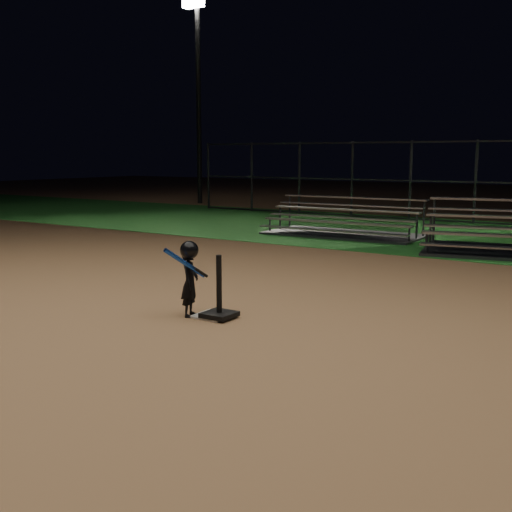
{
  "coord_description": "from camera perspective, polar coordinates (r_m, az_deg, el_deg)",
  "views": [
    {
      "loc": [
        4.68,
        -6.19,
        2.04
      ],
      "look_at": [
        0.0,
        1.0,
        0.65
      ],
      "focal_mm": 43.66,
      "sensor_mm": 36.0,
      "label": 1
    }
  ],
  "objects": [
    {
      "name": "bleacher_left",
      "position": [
        16.11,
        8.02,
        2.56
      ],
      "size": [
        3.98,
        2.0,
        0.97
      ],
      "rotation": [
        0.0,
        0.0,
        0.02
      ],
      "color": "#B2B2B7",
      "rests_on": "ground"
    },
    {
      "name": "child_batter",
      "position": [
        7.96,
        -6.1,
        -1.86
      ],
      "size": [
        0.42,
        0.61,
        0.98
      ],
      "rotation": [
        0.0,
        0.0,
        1.94
      ],
      "color": "black",
      "rests_on": "ground"
    },
    {
      "name": "grass_strip",
      "position": [
        16.98,
        16.82,
        1.93
      ],
      "size": [
        60.0,
        8.0,
        0.01
      ],
      "primitive_type": "cube",
      "color": "#1B551C",
      "rests_on": "ground"
    },
    {
      "name": "ground",
      "position": [
        8.03,
        -3.92,
        -5.55
      ],
      "size": [
        80.0,
        80.0,
        0.0
      ],
      "primitive_type": "plane",
      "color": "#986C45",
      "rests_on": "ground"
    },
    {
      "name": "light_pole_left",
      "position": [
        27.08,
        -5.38,
        15.33
      ],
      "size": [
        0.9,
        0.53,
        8.3
      ],
      "color": "#2D2D30",
      "rests_on": "ground"
    },
    {
      "name": "home_plate",
      "position": [
        8.02,
        -3.92,
        -5.46
      ],
      "size": [
        0.45,
        0.45,
        0.02
      ],
      "primitive_type": "cube",
      "color": "beige",
      "rests_on": "ground"
    },
    {
      "name": "batting_tee",
      "position": [
        7.88,
        -3.39,
        -4.55
      ],
      "size": [
        0.38,
        0.38,
        0.79
      ],
      "color": "black",
      "rests_on": "home_plate"
    },
    {
      "name": "backstop_fence",
      "position": [
        19.77,
        19.47,
        6.4
      ],
      "size": [
        20.08,
        0.08,
        2.5
      ],
      "color": "#38383D",
      "rests_on": "ground"
    }
  ]
}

